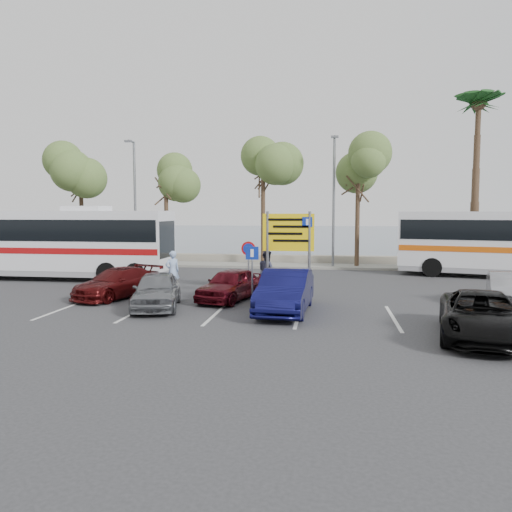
# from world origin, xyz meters

# --- Properties ---
(ground) EXTENTS (120.00, 120.00, 0.00)m
(ground) POSITION_xyz_m (0.00, 0.00, 0.00)
(ground) COLOR #2F2F32
(ground) RESTS_ON ground
(kerb_strip) EXTENTS (44.00, 2.40, 0.15)m
(kerb_strip) POSITION_xyz_m (0.00, 14.00, 0.07)
(kerb_strip) COLOR gray
(kerb_strip) RESTS_ON ground
(seawall) EXTENTS (48.00, 0.80, 0.60)m
(seawall) POSITION_xyz_m (0.00, 16.00, 0.30)
(seawall) COLOR gray
(seawall) RESTS_ON ground
(sea) EXTENTS (140.00, 140.00, 0.00)m
(sea) POSITION_xyz_m (0.00, 60.00, 0.01)
(sea) COLOR #3B4D5F
(sea) RESTS_ON ground
(tree_far_left) EXTENTS (3.20, 3.20, 7.60)m
(tree_far_left) POSITION_xyz_m (-14.00, 14.00, 6.33)
(tree_far_left) COLOR #382619
(tree_far_left) RESTS_ON kerb_strip
(tree_left) EXTENTS (3.20, 3.20, 7.20)m
(tree_left) POSITION_xyz_m (-8.00, 14.00, 6.00)
(tree_left) COLOR #382619
(tree_left) RESTS_ON kerb_strip
(tree_mid) EXTENTS (3.20, 3.20, 8.00)m
(tree_mid) POSITION_xyz_m (-1.50, 14.00, 6.65)
(tree_mid) COLOR #382619
(tree_mid) RESTS_ON kerb_strip
(tree_right) EXTENTS (3.20, 3.20, 7.40)m
(tree_right) POSITION_xyz_m (4.50, 14.00, 6.17)
(tree_right) COLOR #382619
(tree_right) RESTS_ON kerb_strip
(palm_tree) EXTENTS (4.80, 4.80, 11.20)m
(palm_tree) POSITION_xyz_m (11.50, 14.00, 9.87)
(palm_tree) COLOR #382619
(palm_tree) RESTS_ON kerb_strip
(street_lamp_left) EXTENTS (0.45, 1.15, 8.01)m
(street_lamp_left) POSITION_xyz_m (-10.00, 13.52, 4.60)
(street_lamp_left) COLOR slate
(street_lamp_left) RESTS_ON kerb_strip
(street_lamp_right) EXTENTS (0.45, 1.15, 8.01)m
(street_lamp_right) POSITION_xyz_m (3.00, 13.52, 4.60)
(street_lamp_right) COLOR slate
(street_lamp_right) RESTS_ON kerb_strip
(direction_sign) EXTENTS (2.20, 0.12, 3.60)m
(direction_sign) POSITION_xyz_m (1.00, 3.20, 2.43)
(direction_sign) COLOR slate
(direction_sign) RESTS_ON ground
(sign_no_stop) EXTENTS (0.60, 0.08, 2.35)m
(sign_no_stop) POSITION_xyz_m (-0.60, 2.38, 1.58)
(sign_no_stop) COLOR slate
(sign_no_stop) RESTS_ON ground
(sign_parking) EXTENTS (0.50, 0.07, 2.25)m
(sign_parking) POSITION_xyz_m (-0.20, 0.79, 1.47)
(sign_parking) COLOR slate
(sign_parking) RESTS_ON ground
(lane_markings) EXTENTS (12.02, 4.20, 0.01)m
(lane_markings) POSITION_xyz_m (-1.14, -1.00, 0.00)
(lane_markings) COLOR silver
(lane_markings) RESTS_ON ground
(coach_bus_left) EXTENTS (12.43, 2.73, 3.87)m
(coach_bus_left) POSITION_xyz_m (-11.67, 6.50, 1.80)
(coach_bus_left) COLOR silver
(coach_bus_left) RESTS_ON ground
(car_silver_a) EXTENTS (2.47, 4.26, 1.36)m
(car_silver_a) POSITION_xyz_m (-3.60, -0.47, 0.68)
(car_silver_a) COLOR slate
(car_silver_a) RESTS_ON ground
(car_blue) EXTENTS (1.88, 4.73, 1.53)m
(car_blue) POSITION_xyz_m (1.20, -0.53, 0.77)
(car_blue) COLOR #0F104A
(car_blue) RESTS_ON ground
(car_maroon) EXTENTS (3.10, 4.59, 1.23)m
(car_maroon) POSITION_xyz_m (-6.00, 1.50, 0.62)
(car_maroon) COLOR #490C0D
(car_maroon) RESTS_ON ground
(car_red) EXTENTS (2.54, 4.10, 1.30)m
(car_red) POSITION_xyz_m (-1.20, 1.50, 0.65)
(car_red) COLOR #4C0A13
(car_red) RESTS_ON ground
(suv_black) EXTENTS (3.14, 5.15, 1.33)m
(suv_black) POSITION_xyz_m (7.00, -3.50, 0.67)
(suv_black) COLOR black
(suv_black) RESTS_ON ground
(car_silver_b) EXTENTS (2.26, 4.16, 1.30)m
(car_silver_b) POSITION_xyz_m (9.40, 1.50, 0.65)
(car_silver_b) COLOR gray
(car_silver_b) RESTS_ON ground
(pedestrian_near) EXTENTS (0.79, 0.76, 1.83)m
(pedestrian_near) POSITION_xyz_m (-4.26, 3.50, 0.91)
(pedestrian_near) COLOR #93AED7
(pedestrian_near) RESTS_ON ground
(pedestrian_far) EXTENTS (1.10, 1.15, 1.88)m
(pedestrian_far) POSITION_xyz_m (0.00, 3.88, 0.94)
(pedestrian_far) COLOR #34364E
(pedestrian_far) RESTS_ON ground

